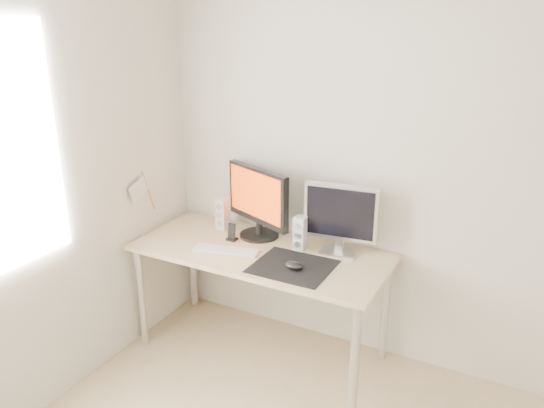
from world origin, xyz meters
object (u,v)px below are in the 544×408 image
(main_monitor, at_px, (258,200))
(speaker_left, at_px, (223,213))
(desk, at_px, (260,261))
(keyboard, at_px, (226,251))
(mouse, at_px, (294,266))
(phone_dock, at_px, (232,235))
(second_monitor, at_px, (341,216))
(speaker_right, at_px, (300,233))

(main_monitor, relative_size, speaker_left, 2.40)
(desk, xyz_separation_m, keyboard, (-0.17, -0.12, 0.09))
(mouse, relative_size, main_monitor, 0.22)
(desk, height_order, speaker_left, speaker_left)
(desk, height_order, phone_dock, phone_dock)
(main_monitor, height_order, second_monitor, main_monitor)
(mouse, distance_m, second_monitor, 0.43)
(mouse, relative_size, keyboard, 0.27)
(speaker_left, bearing_deg, main_monitor, -1.98)
(main_monitor, height_order, keyboard, main_monitor)
(second_monitor, height_order, phone_dock, second_monitor)
(desk, relative_size, speaker_right, 7.30)
(speaker_right, bearing_deg, keyboard, -148.31)
(speaker_right, distance_m, keyboard, 0.47)
(main_monitor, xyz_separation_m, speaker_right, (0.33, -0.06, -0.14))
(main_monitor, distance_m, phone_dock, 0.28)
(keyboard, relative_size, phone_dock, 3.79)
(mouse, relative_size, phone_dock, 1.02)
(main_monitor, xyz_separation_m, keyboard, (-0.06, -0.30, -0.25))
(desk, height_order, second_monitor, second_monitor)
(desk, distance_m, speaker_right, 0.31)
(desk, distance_m, phone_dock, 0.26)
(second_monitor, xyz_separation_m, speaker_right, (-0.23, -0.07, -0.13))
(speaker_left, bearing_deg, mouse, -25.78)
(main_monitor, bearing_deg, speaker_left, 178.02)
(second_monitor, distance_m, speaker_left, 0.85)
(speaker_right, height_order, phone_dock, speaker_right)
(desk, distance_m, keyboard, 0.23)
(desk, bearing_deg, second_monitor, 22.87)
(speaker_left, xyz_separation_m, speaker_right, (0.61, -0.07, 0.00))
(speaker_right, bearing_deg, mouse, -72.55)
(speaker_left, distance_m, phone_dock, 0.23)
(main_monitor, bearing_deg, mouse, -38.17)
(mouse, xyz_separation_m, desk, (-0.30, 0.15, -0.10))
(desk, distance_m, second_monitor, 0.58)
(mouse, bearing_deg, keyboard, 177.01)
(main_monitor, distance_m, speaker_left, 0.32)
(main_monitor, xyz_separation_m, speaker_left, (-0.28, 0.01, -0.14))
(mouse, relative_size, second_monitor, 0.26)
(phone_dock, bearing_deg, speaker_right, 9.21)
(speaker_left, xyz_separation_m, keyboard, (0.22, -0.31, -0.10))
(mouse, bearing_deg, desk, 154.35)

